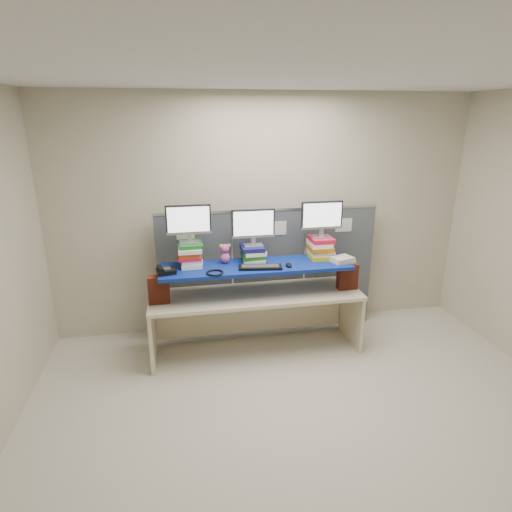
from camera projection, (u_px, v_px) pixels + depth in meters
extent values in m
cube|color=beige|center=(319.00, 274.00, 3.22)|extent=(5.00, 4.00, 2.80)
cube|color=beige|center=(311.00, 426.00, 3.66)|extent=(5.00, 4.00, 0.01)
cube|color=silver|center=(329.00, 73.00, 2.78)|extent=(5.00, 4.00, 0.01)
cube|color=#3F444A|center=(195.00, 278.00, 4.94)|extent=(0.85, 0.05, 1.50)
cube|color=#3F444A|center=(268.00, 273.00, 5.09)|extent=(0.85, 0.05, 1.50)
cube|color=#3F444A|center=(337.00, 268.00, 5.24)|extent=(0.85, 0.05, 1.50)
cube|color=#B9BBC0|center=(269.00, 210.00, 4.85)|extent=(2.60, 0.06, 0.03)
cube|color=silver|center=(185.00, 233.00, 4.72)|extent=(0.20, 0.00, 0.16)
cube|color=silver|center=(256.00, 229.00, 4.86)|extent=(0.20, 0.00, 0.16)
cube|color=silver|center=(278.00, 228.00, 4.91)|extent=(0.20, 0.00, 0.16)
cube|color=silver|center=(344.00, 225.00, 5.05)|extent=(0.20, 0.00, 0.16)
cube|color=beige|center=(256.00, 295.00, 4.64)|extent=(2.29, 0.67, 0.04)
cube|color=beige|center=(152.00, 333.00, 4.55)|extent=(0.04, 0.62, 0.66)
cube|color=beige|center=(351.00, 315.00, 4.95)|extent=(0.04, 0.62, 0.66)
cube|color=maroon|center=(159.00, 290.00, 4.36)|extent=(0.21, 0.12, 0.29)
cube|color=maroon|center=(347.00, 276.00, 4.72)|extent=(0.21, 0.12, 0.29)
cube|color=navy|center=(256.00, 267.00, 4.54)|extent=(2.03, 0.51, 0.04)
cube|color=white|center=(191.00, 263.00, 4.51)|extent=(0.22, 0.30, 0.05)
cube|color=white|center=(191.00, 259.00, 4.50)|extent=(0.22, 0.30, 0.04)
cube|color=red|center=(189.00, 256.00, 4.48)|extent=(0.25, 0.30, 0.03)
cube|color=#C06A12|center=(189.00, 252.00, 4.49)|extent=(0.21, 0.29, 0.04)
cube|color=white|center=(190.00, 249.00, 4.46)|extent=(0.24, 0.30, 0.04)
cube|color=#195F1D|center=(190.00, 244.00, 4.46)|extent=(0.25, 0.29, 0.04)
cube|color=white|center=(254.00, 259.00, 4.64)|extent=(0.25, 0.27, 0.04)
cube|color=#195F1D|center=(252.00, 255.00, 4.63)|extent=(0.24, 0.27, 0.04)
cube|color=white|center=(254.00, 252.00, 4.62)|extent=(0.24, 0.27, 0.04)
cube|color=#141457|center=(252.00, 248.00, 4.60)|extent=(0.24, 0.27, 0.04)
cube|color=gold|center=(320.00, 255.00, 4.77)|extent=(0.25, 0.31, 0.04)
cube|color=white|center=(321.00, 251.00, 4.77)|extent=(0.25, 0.28, 0.04)
cube|color=#C06A12|center=(320.00, 248.00, 4.74)|extent=(0.25, 0.29, 0.05)
cube|color=white|center=(320.00, 243.00, 4.74)|extent=(0.23, 0.29, 0.05)
cube|color=red|center=(321.00, 239.00, 4.72)|extent=(0.25, 0.28, 0.05)
cube|color=#97989C|center=(190.00, 242.00, 4.44)|extent=(0.20, 0.13, 0.01)
cube|color=#97989C|center=(189.00, 238.00, 4.43)|extent=(0.05, 0.04, 0.08)
cube|color=black|center=(188.00, 220.00, 4.37)|extent=(0.46, 0.03, 0.30)
cube|color=white|center=(188.00, 220.00, 4.35)|extent=(0.42, 0.01, 0.27)
cube|color=#97989C|center=(253.00, 245.00, 4.59)|extent=(0.20, 0.13, 0.01)
cube|color=#97989C|center=(253.00, 241.00, 4.57)|extent=(0.05, 0.04, 0.08)
cube|color=black|center=(253.00, 223.00, 4.51)|extent=(0.46, 0.03, 0.30)
cube|color=white|center=(254.00, 224.00, 4.49)|extent=(0.42, 0.01, 0.27)
cube|color=#97989C|center=(321.00, 237.00, 4.70)|extent=(0.20, 0.13, 0.01)
cube|color=#97989C|center=(321.00, 232.00, 4.69)|extent=(0.05, 0.04, 0.08)
cube|color=black|center=(322.00, 215.00, 4.63)|extent=(0.46, 0.03, 0.30)
cube|color=white|center=(322.00, 216.00, 4.61)|extent=(0.42, 0.01, 0.27)
cube|color=black|center=(260.00, 267.00, 4.43)|extent=(0.46, 0.20, 0.02)
cube|color=#2F2F32|center=(260.00, 266.00, 4.43)|extent=(0.40, 0.15, 0.00)
ellipsoid|color=black|center=(289.00, 265.00, 4.48)|extent=(0.08, 0.12, 0.03)
cube|color=black|center=(166.00, 271.00, 4.29)|extent=(0.21, 0.20, 0.04)
cube|color=#2F2F32|center=(166.00, 269.00, 4.28)|extent=(0.11, 0.11, 0.01)
cube|color=black|center=(160.00, 268.00, 4.26)|extent=(0.07, 0.17, 0.03)
torus|color=black|center=(215.00, 273.00, 4.28)|extent=(0.18, 0.18, 0.02)
ellipsoid|color=#D45099|center=(225.00, 258.00, 4.58)|extent=(0.10, 0.09, 0.12)
sphere|color=#D45099|center=(225.00, 248.00, 4.54)|extent=(0.09, 0.09, 0.09)
sphere|color=gold|center=(221.00, 246.00, 4.53)|extent=(0.04, 0.04, 0.04)
sphere|color=gold|center=(229.00, 246.00, 4.54)|extent=(0.04, 0.04, 0.04)
cube|color=beige|center=(342.00, 261.00, 4.62)|extent=(0.27, 0.24, 0.03)
cube|color=beige|center=(342.00, 258.00, 4.61)|extent=(0.26, 0.23, 0.03)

